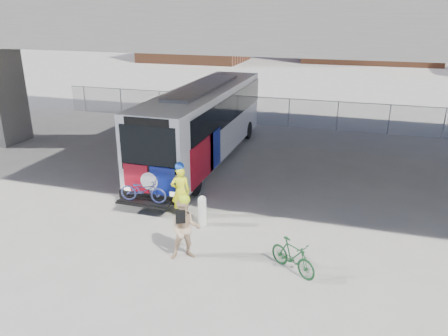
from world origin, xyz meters
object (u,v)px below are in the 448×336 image
at_px(bollard, 202,210).
at_px(cyclist_hivis, 180,190).
at_px(cyclist_tan, 185,229).
at_px(bus, 204,118).
at_px(bike_parked, 293,256).

bearing_deg(bollard, cyclist_hivis, 155.41).
distance_m(cyclist_hivis, cyclist_tan, 2.92).
relative_size(bus, bike_parked, 7.74).
bearing_deg(bike_parked, cyclist_hivis, 96.04).
bearing_deg(bus, cyclist_hivis, -77.86).
bearing_deg(bus, cyclist_tan, -73.71).
distance_m(bollard, cyclist_hivis, 1.17).
distance_m(bus, cyclist_tan, 9.39).
bearing_deg(bollard, bus, 109.15).
bearing_deg(cyclist_tan, cyclist_hivis, 90.29).
xyz_separation_m(bus, cyclist_tan, (2.62, -8.95, -1.11)).
height_order(bollard, bike_parked, bollard).
xyz_separation_m(bus, cyclist_hivis, (1.36, -6.32, -1.10)).
relative_size(cyclist_tan, bike_parked, 1.27).
xyz_separation_m(bus, bollard, (2.35, -6.78, -1.52)).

